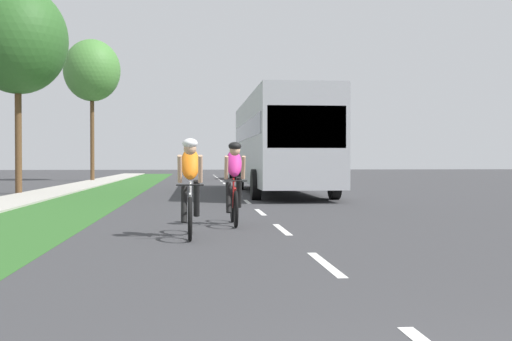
# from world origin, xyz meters

# --- Properties ---
(ground_plane) EXTENTS (120.00, 120.00, 0.00)m
(ground_plane) POSITION_xyz_m (0.00, 20.00, 0.00)
(ground_plane) COLOR #38383A
(grass_verge) EXTENTS (2.53, 70.00, 0.01)m
(grass_verge) POSITION_xyz_m (-4.80, 20.00, 0.00)
(grass_verge) COLOR #2D6026
(grass_verge) RESTS_ON ground_plane
(sidewalk_concrete) EXTENTS (1.85, 70.00, 0.10)m
(sidewalk_concrete) POSITION_xyz_m (-6.99, 20.00, 0.00)
(sidewalk_concrete) COLOR #B2ADA3
(sidewalk_concrete) RESTS_ON ground_plane
(lane_markings_center) EXTENTS (0.12, 54.07, 0.01)m
(lane_markings_center) POSITION_xyz_m (0.00, 24.00, 0.00)
(lane_markings_center) COLOR white
(lane_markings_center) RESTS_ON ground_plane
(cyclist_lead) EXTENTS (0.42, 1.72, 1.58)m
(cyclist_lead) POSITION_xyz_m (-1.62, 8.09, 0.81)
(cyclist_lead) COLOR black
(cyclist_lead) RESTS_ON ground_plane
(cyclist_trailing) EXTENTS (0.42, 1.72, 1.58)m
(cyclist_trailing) POSITION_xyz_m (-0.80, 9.91, 0.81)
(cyclist_trailing) COLOR black
(cyclist_trailing) RESTS_ON ground_plane
(bus_silver) EXTENTS (2.78, 11.60, 3.48)m
(bus_silver) POSITION_xyz_m (1.59, 21.17, 1.98)
(bus_silver) COLOR #A5A8AD
(bus_silver) RESTS_ON ground_plane
(pickup_maroon) EXTENTS (2.22, 5.10, 1.64)m
(pickup_maroon) POSITION_xyz_m (1.92, 39.21, 0.83)
(pickup_maroon) COLOR maroon
(pickup_maroon) RESTS_ON ground_plane
(street_tree_near) EXTENTS (3.57, 3.57, 7.58)m
(street_tree_near) POSITION_xyz_m (-7.96, 21.54, 5.60)
(street_tree_near) COLOR brown
(street_tree_near) RESTS_ON ground_plane
(street_tree_far) EXTENTS (3.34, 3.34, 8.43)m
(street_tree_far) POSITION_xyz_m (-7.66, 36.13, 6.57)
(street_tree_far) COLOR brown
(street_tree_far) RESTS_ON ground_plane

